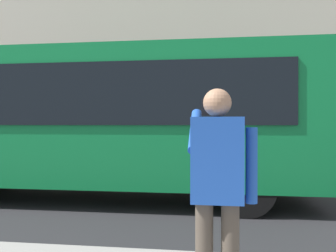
{
  "coord_description": "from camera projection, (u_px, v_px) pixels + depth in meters",
  "views": [
    {
      "loc": [
        0.34,
        7.5,
        1.58
      ],
      "look_at": [
        1.31,
        0.61,
        1.53
      ],
      "focal_mm": 38.41,
      "sensor_mm": 36.0,
      "label": 1
    }
  ],
  "objects": [
    {
      "name": "ground_plane",
      "position": [
        235.0,
        200.0,
        7.39
      ],
      "size": [
        60.0,
        60.0,
        0.0
      ],
      "primitive_type": "plane",
      "color": "#232326"
    },
    {
      "name": "building_facade_far",
      "position": [
        228.0,
        11.0,
        14.08
      ],
      "size": [
        28.0,
        1.55,
        12.0
      ],
      "color": "beige",
      "rests_on": "ground_plane"
    },
    {
      "name": "red_bus",
      "position": [
        96.0,
        118.0,
        7.54
      ],
      "size": [
        9.05,
        2.54,
        3.08
      ],
      "color": "#0F7238",
      "rests_on": "ground_plane"
    },
    {
      "name": "pedestrian_photographer",
      "position": [
        218.0,
        180.0,
        2.78
      ],
      "size": [
        0.53,
        0.52,
        1.7
      ],
      "color": "#4C4238",
      "rests_on": "sidewalk_curb"
    }
  ]
}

